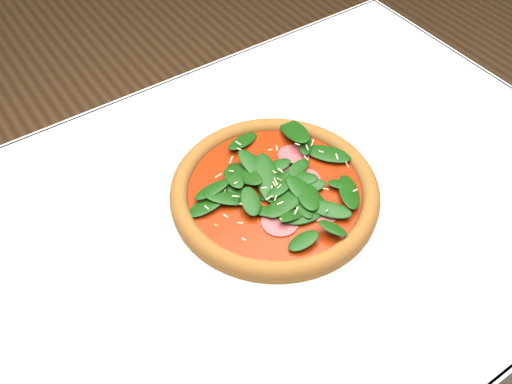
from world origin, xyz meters
TOP-DOWN VIEW (x-y plane):
  - dining_table at (0.00, 0.00)m, footprint 1.21×0.81m
  - plate at (0.03, 0.01)m, footprint 0.39×0.39m
  - pizza at (0.03, 0.01)m, footprint 0.34×0.34m
  - saucer_far at (0.51, 0.16)m, footprint 0.14×0.14m

SIDE VIEW (x-z plane):
  - dining_table at x=0.00m, z-range 0.27..1.02m
  - saucer_far at x=0.51m, z-range 0.75..0.76m
  - plate at x=0.03m, z-range 0.75..0.77m
  - pizza at x=0.03m, z-range 0.76..0.80m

